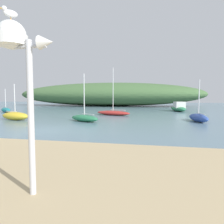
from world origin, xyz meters
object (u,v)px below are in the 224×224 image
at_px(sailboat_by_sandbar, 6,110).
at_px(sailboat_centre_water, 84,118).
at_px(sailboat_far_right, 198,118).
at_px(sailboat_off_point, 15,116).
at_px(sailboat_mid_channel, 113,113).
at_px(seagull_on_radar, 10,13).
at_px(motorboat_far_left, 179,108).
at_px(mast_structure, 17,49).

distance_m(sailboat_by_sandbar, sailboat_centre_water, 15.43).
bearing_deg(sailboat_centre_water, sailboat_far_right, 10.61).
bearing_deg(sailboat_off_point, sailboat_mid_channel, 39.50).
height_order(sailboat_mid_channel, sailboat_off_point, sailboat_mid_channel).
height_order(seagull_on_radar, sailboat_by_sandbar, seagull_on_radar).
distance_m(sailboat_mid_channel, sailboat_off_point, 9.93).
bearing_deg(sailboat_by_sandbar, motorboat_far_left, 16.03).
bearing_deg(sailboat_far_right, sailboat_mid_channel, 151.88).
height_order(mast_structure, sailboat_off_point, mast_structure).
bearing_deg(sailboat_by_sandbar, mast_structure, -50.39).
xyz_separation_m(mast_structure, sailboat_mid_channel, (-1.97, 18.97, -2.72)).
height_order(motorboat_far_left, sailboat_centre_water, sailboat_centre_water).
distance_m(sailboat_off_point, sailboat_by_sandbar, 10.41).
bearing_deg(seagull_on_radar, mast_structure, 6.33).
height_order(mast_structure, sailboat_centre_water, sailboat_centre_water).
height_order(sailboat_off_point, motorboat_far_left, sailboat_off_point).
xyz_separation_m(sailboat_mid_channel, sailboat_off_point, (-7.67, -6.32, 0.09)).
relative_size(sailboat_by_sandbar, sailboat_centre_water, 0.77).
bearing_deg(motorboat_far_left, mast_structure, -102.43).
xyz_separation_m(sailboat_far_right, sailboat_by_sandbar, (-22.91, 5.62, -0.02)).
height_order(sailboat_off_point, sailboat_far_right, sailboat_far_right).
bearing_deg(sailboat_off_point, mast_structure, -52.69).
height_order(sailboat_off_point, sailboat_by_sandbar, sailboat_off_point).
relative_size(sailboat_off_point, sailboat_centre_water, 0.80).
xyz_separation_m(seagull_on_radar, sailboat_far_right, (6.27, 14.64, -3.34)).
xyz_separation_m(sailboat_mid_channel, sailboat_far_right, (8.13, -4.35, 0.06)).
bearing_deg(sailboat_by_sandbar, sailboat_centre_water, -28.57).
distance_m(seagull_on_radar, sailboat_off_point, 16.19).
xyz_separation_m(seagull_on_radar, sailboat_mid_channel, (-1.86, 18.98, -3.40)).
relative_size(motorboat_far_left, sailboat_far_right, 1.29).
bearing_deg(mast_structure, sailboat_mid_channel, 95.94).
bearing_deg(sailboat_by_sandbar, sailboat_mid_channel, -4.93).
xyz_separation_m(motorboat_far_left, sailboat_far_right, (0.26, -12.13, -0.16)).
distance_m(motorboat_far_left, sailboat_by_sandbar, 23.57).
distance_m(seagull_on_radar, sailboat_far_right, 16.27).
height_order(mast_structure, sailboat_far_right, mast_structure).
bearing_deg(seagull_on_radar, sailboat_centre_water, 103.50).
relative_size(motorboat_far_left, sailboat_by_sandbar, 1.46).
xyz_separation_m(mast_structure, sailboat_off_point, (-9.64, 12.65, -2.64)).
xyz_separation_m(sailboat_mid_channel, motorboat_far_left, (7.87, 7.78, 0.22)).
bearing_deg(motorboat_far_left, sailboat_centre_water, -123.25).
distance_m(motorboat_far_left, sailboat_far_right, 12.14).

